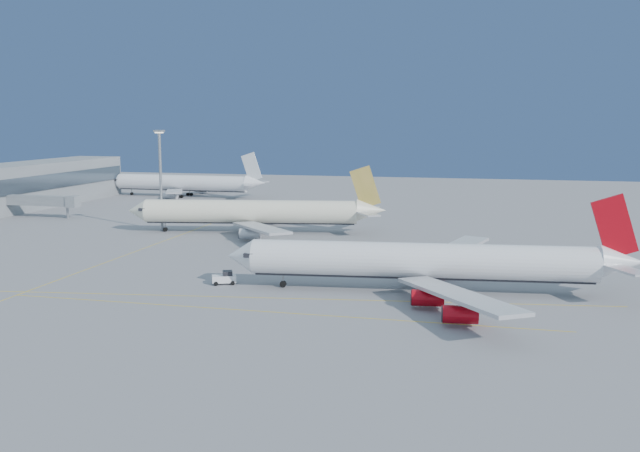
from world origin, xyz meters
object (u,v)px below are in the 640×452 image
at_px(airliner_etihad, 256,212).
at_px(light_mast, 160,171).
at_px(airliner_third, 185,183).
at_px(airliner_virgin, 430,262).
at_px(pushback_tug, 225,278).

bearing_deg(airliner_etihad, light_mast, 173.91).
distance_m(airliner_third, light_mast, 84.26).
height_order(airliner_virgin, airliner_third, airliner_virgin).
xyz_separation_m(airliner_virgin, light_mast, (-76.20, 53.25, 10.50)).
bearing_deg(airliner_etihad, pushback_tug, -86.73).
height_order(airliner_virgin, light_mast, light_mast).
bearing_deg(airliner_virgin, light_mast, 138.98).
xyz_separation_m(airliner_etihad, airliner_third, (-54.65, 76.86, -0.12)).
bearing_deg(airliner_third, airliner_virgin, -49.91).
bearing_deg(airliner_third, pushback_tug, -61.51).
bearing_deg(light_mast, airliner_etihad, 3.81).
bearing_deg(pushback_tug, light_mast, 101.47).
xyz_separation_m(airliner_etihad, light_mast, (-26.14, -1.74, 10.36)).
height_order(airliner_etihad, pushback_tug, airliner_etihad).
distance_m(airliner_etihad, pushback_tug, 59.52).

